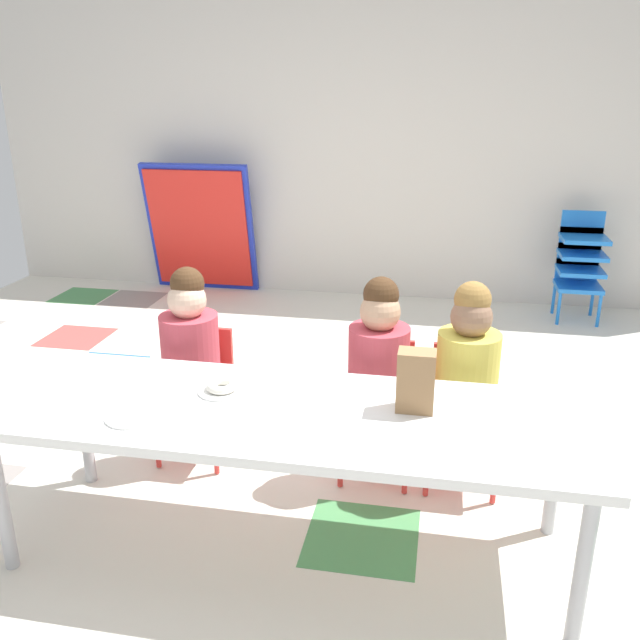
# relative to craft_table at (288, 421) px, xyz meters

# --- Properties ---
(ground_plane) EXTENTS (6.14, 5.58, 0.02)m
(ground_plane) POSITION_rel_craft_table_xyz_m (-0.20, 0.57, -0.55)
(ground_plane) COLOR silver
(back_wall) EXTENTS (6.14, 0.10, 2.44)m
(back_wall) POSITION_rel_craft_table_xyz_m (-0.19, 3.36, 0.68)
(back_wall) COLOR beige
(back_wall) RESTS_ON ground_plane
(craft_table) EXTENTS (2.11, 0.69, 0.59)m
(craft_table) POSITION_rel_craft_table_xyz_m (0.00, 0.00, 0.00)
(craft_table) COLOR white
(craft_table) RESTS_ON ground_plane
(seated_child_near_camera) EXTENTS (0.32, 0.31, 0.92)m
(seated_child_near_camera) POSITION_rel_craft_table_xyz_m (-0.58, 0.58, 0.01)
(seated_child_near_camera) COLOR red
(seated_child_near_camera) RESTS_ON ground_plane
(seated_child_middle_seat) EXTENTS (0.33, 0.33, 0.92)m
(seated_child_middle_seat) POSITION_rel_craft_table_xyz_m (0.26, 0.58, 0.01)
(seated_child_middle_seat) COLOR red
(seated_child_middle_seat) RESTS_ON ground_plane
(seated_child_far_right) EXTENTS (0.32, 0.31, 0.92)m
(seated_child_far_right) POSITION_rel_craft_table_xyz_m (0.63, 0.58, 0.01)
(seated_child_far_right) COLOR red
(seated_child_far_right) RESTS_ON ground_plane
(kid_chair_blue_stack) EXTENTS (0.32, 0.30, 0.80)m
(kid_chair_blue_stack) POSITION_rel_craft_table_xyz_m (1.50, 2.99, -0.09)
(kid_chair_blue_stack) COLOR blue
(kid_chair_blue_stack) RESTS_ON ground_plane
(folded_activity_table) EXTENTS (0.90, 0.29, 1.09)m
(folded_activity_table) POSITION_rel_craft_table_xyz_m (-1.50, 3.16, -0.01)
(folded_activity_table) COLOR #1E33BF
(folded_activity_table) RESTS_ON ground_plane
(paper_bag_brown) EXTENTS (0.13, 0.09, 0.22)m
(paper_bag_brown) POSITION_rel_craft_table_xyz_m (0.44, 0.08, 0.16)
(paper_bag_brown) COLOR #9E754C
(paper_bag_brown) RESTS_ON craft_table
(paper_plate_near_edge) EXTENTS (0.18, 0.18, 0.01)m
(paper_plate_near_edge) POSITION_rel_craft_table_xyz_m (-0.27, 0.09, 0.05)
(paper_plate_near_edge) COLOR white
(paper_plate_near_edge) RESTS_ON craft_table
(paper_plate_center_table) EXTENTS (0.18, 0.18, 0.01)m
(paper_plate_center_table) POSITION_rel_craft_table_xyz_m (-0.51, -0.16, 0.05)
(paper_plate_center_table) COLOR white
(paper_plate_center_table) RESTS_ON craft_table
(donut_powdered_on_plate) EXTENTS (0.12, 0.12, 0.03)m
(donut_powdered_on_plate) POSITION_rel_craft_table_xyz_m (-0.27, 0.09, 0.07)
(donut_powdered_on_plate) COLOR white
(donut_powdered_on_plate) RESTS_ON craft_table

